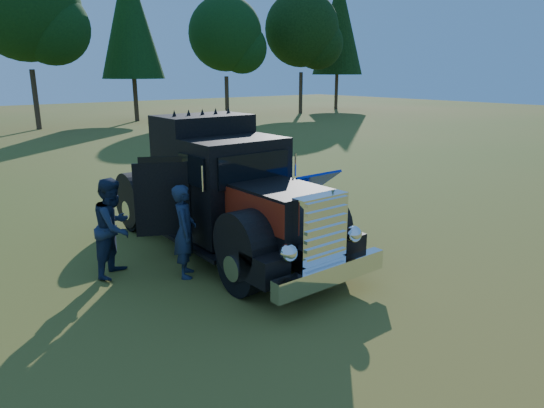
{
  "coord_description": "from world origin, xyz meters",
  "views": [
    {
      "loc": [
        -4.44,
        -7.66,
        3.92
      ],
      "look_at": [
        1.53,
        -0.08,
        1.3
      ],
      "focal_mm": 32.0,
      "sensor_mm": 36.0,
      "label": 1
    }
  ],
  "objects": [
    {
      "name": "ground",
      "position": [
        0.0,
        0.0,
        0.0
      ],
      "size": [
        120.0,
        120.0,
        0.0
      ],
      "primitive_type": "plane",
      "color": "#385A1A",
      "rests_on": "ground"
    },
    {
      "name": "spectator_near",
      "position": [
        -0.22,
        0.46,
        0.93
      ],
      "size": [
        0.73,
        0.81,
        1.86
      ],
      "primitive_type": "imported",
      "rotation": [
        0.0,
        0.0,
        1.04
      ],
      "color": "#22324F",
      "rests_on": "ground"
    },
    {
      "name": "spectator_far",
      "position": [
        -1.27,
        1.39,
        0.99
      ],
      "size": [
        1.22,
        1.19,
        1.98
      ],
      "primitive_type": "imported",
      "rotation": [
        0.0,
        0.0,
        0.71
      ],
      "color": "#1B1C40",
      "rests_on": "ground"
    },
    {
      "name": "hotrod_coupe",
      "position": [
        2.52,
        1.67,
        0.79
      ],
      "size": [
        1.93,
        4.64,
        1.89
      ],
      "color": "#080691",
      "rests_on": "ground"
    },
    {
      "name": "diamond_t_truck",
      "position": [
        1.17,
        1.16,
        1.28
      ],
      "size": [
        3.28,
        7.16,
        3.0
      ],
      "color": "black",
      "rests_on": "ground"
    }
  ]
}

